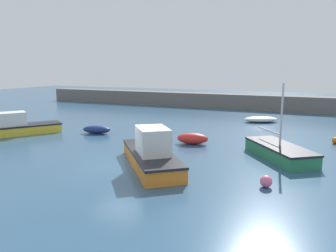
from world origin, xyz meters
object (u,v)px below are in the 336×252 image
object	(u,v)px
motorboat_grey_hull	(16,127)
dinghy_near_pier	(193,139)
rowboat_blue_near	(261,119)
fishing_dinghy_green	(97,130)
motorboat_with_cabin	(152,154)
mooring_buoy_orange	(335,140)
mooring_buoy_pink	(266,181)
sailboat_twin_hulled	(279,151)

from	to	relation	value
motorboat_grey_hull	dinghy_near_pier	xyz separation A→B (m)	(13.74, 2.63, -0.24)
rowboat_blue_near	fishing_dinghy_green	bearing A→B (deg)	19.05
motorboat_with_cabin	fishing_dinghy_green	distance (m)	10.17
rowboat_blue_near	dinghy_near_pier	size ratio (longest dim) A/B	1.54
fishing_dinghy_green	dinghy_near_pier	xyz separation A→B (m)	(8.22, -0.30, 0.06)
motorboat_with_cabin	motorboat_grey_hull	xyz separation A→B (m)	(-13.58, 3.24, -0.10)
mooring_buoy_orange	mooring_buoy_pink	size ratio (longest dim) A/B	0.86
rowboat_blue_near	fishing_dinghy_green	size ratio (longest dim) A/B	1.46
fishing_dinghy_green	mooring_buoy_pink	bearing A→B (deg)	138.58
fishing_dinghy_green	mooring_buoy_pink	xyz separation A→B (m)	(13.99, -6.77, -0.05)
fishing_dinghy_green	dinghy_near_pier	size ratio (longest dim) A/B	1.05
motorboat_grey_hull	mooring_buoy_orange	world-z (taller)	motorboat_grey_hull
rowboat_blue_near	dinghy_near_pier	xyz separation A→B (m)	(-2.86, -11.28, 0.10)
motorboat_with_cabin	dinghy_near_pier	xyz separation A→B (m)	(0.15, 5.88, -0.35)
motorboat_grey_hull	dinghy_near_pier	bearing A→B (deg)	-45.55
motorboat_with_cabin	fishing_dinghy_green	bearing A→B (deg)	12.76
sailboat_twin_hulled	dinghy_near_pier	distance (m)	5.96
mooring_buoy_orange	fishing_dinghy_green	bearing A→B (deg)	-167.38
sailboat_twin_hulled	motorboat_grey_hull	size ratio (longest dim) A/B	0.82
motorboat_grey_hull	dinghy_near_pier	size ratio (longest dim) A/B	2.78
motorboat_with_cabin	mooring_buoy_orange	xyz separation A→B (m)	(9.12, 10.03, -0.50)
fishing_dinghy_green	mooring_buoy_orange	bearing A→B (deg)	177.01
fishing_dinghy_green	mooring_buoy_pink	world-z (taller)	fishing_dinghy_green
sailboat_twin_hulled	motorboat_with_cabin	bearing A→B (deg)	-89.23
dinghy_near_pier	mooring_buoy_orange	bearing A→B (deg)	-167.48
motorboat_grey_hull	mooring_buoy_orange	size ratio (longest dim) A/B	13.92
motorboat_with_cabin	rowboat_blue_near	distance (m)	17.43
fishing_dinghy_green	sailboat_twin_hulled	bearing A→B (deg)	157.75
rowboat_blue_near	dinghy_near_pier	world-z (taller)	dinghy_near_pier
motorboat_with_cabin	mooring_buoy_pink	size ratio (longest dim) A/B	11.72
motorboat_grey_hull	motorboat_with_cabin	bearing A→B (deg)	-69.83
motorboat_with_cabin	mooring_buoy_pink	world-z (taller)	motorboat_with_cabin
rowboat_blue_near	fishing_dinghy_green	world-z (taller)	fishing_dinghy_green
motorboat_with_cabin	motorboat_grey_hull	size ratio (longest dim) A/B	0.98
sailboat_twin_hulled	mooring_buoy_pink	size ratio (longest dim) A/B	9.83
motorboat_grey_hull	mooring_buoy_orange	bearing A→B (deg)	-39.76
sailboat_twin_hulled	dinghy_near_pier	world-z (taller)	sailboat_twin_hulled
mooring_buoy_pink	dinghy_near_pier	bearing A→B (deg)	131.75
motorboat_grey_hull	dinghy_near_pier	distance (m)	13.99
sailboat_twin_hulled	motorboat_with_cabin	xyz separation A→B (m)	(-5.96, -4.54, 0.31)
motorboat_grey_hull	mooring_buoy_orange	distance (m)	23.70
dinghy_near_pier	mooring_buoy_orange	distance (m)	9.88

